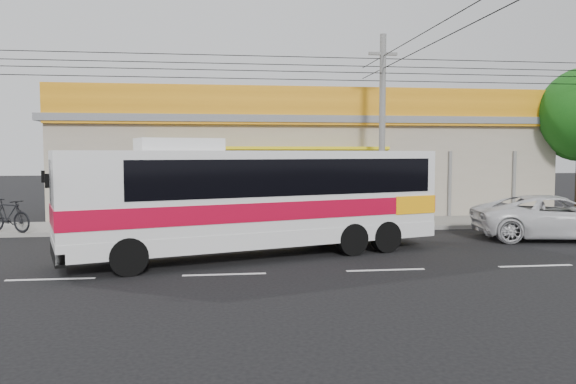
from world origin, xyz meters
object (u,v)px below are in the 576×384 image
Objects in this scene: motorbike_red at (209,214)px; white_car at (555,217)px; utility_pole at (383,69)px; motorbike_dark at (9,215)px; coach_bus at (263,194)px.

motorbike_red is 0.35× the size of white_car.
motorbike_dark is at bearing -177.07° from utility_pole.
coach_bus is 9.88m from motorbike_dark.
white_car reaches higher than motorbike_red.
coach_bus reaches higher than motorbike_red.
coach_bus is 8.77m from utility_pole.
motorbike_red is at bearing -56.93° from motorbike_dark.
utility_pole reaches higher than motorbike_red.
motorbike_red is at bearing 83.44° from white_car.
white_car is (10.06, 1.82, -1.02)m from coach_bus.
utility_pole reaches higher than motorbike_dark.
white_car is 0.16× the size of utility_pole.
utility_pole is at bearing -82.16° from motorbike_red.
utility_pole is (6.70, 0.25, 5.53)m from motorbike_red.
utility_pole reaches higher than white_car.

